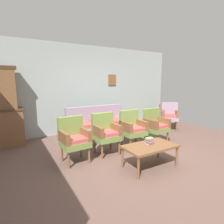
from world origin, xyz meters
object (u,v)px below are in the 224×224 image
coffee_table (150,148)px  book_stack_on_table (149,141)px  armchair_near_couch_end (132,127)px  armchair_row_middle (155,124)px  floor_vase_by_wall (162,114)px  floral_couch (100,127)px  armchair_near_cabinet (106,132)px  armchair_by_doorway (74,137)px  wingback_chair_by_fireplace (170,115)px

coffee_table → book_stack_on_table: size_ratio=6.74×
armchair_near_couch_end → armchair_row_middle: 0.69m
coffee_table → floor_vase_by_wall: (2.84, 2.51, -0.00)m
floral_couch → armchair_near_cabinet: size_ratio=1.98×
armchair_by_doorway → coffee_table: (1.15, -0.94, -0.12)m
floral_couch → wingback_chair_by_fireplace: (2.48, -0.28, 0.17)m
armchair_row_middle → coffee_table: (-1.04, -0.96, -0.12)m
floral_couch → floor_vase_by_wall: floral_couch is taller
armchair_row_middle → armchair_near_cabinet: bearing=178.3°
armchair_by_doorway → armchair_near_cabinet: same height
armchair_near_cabinet → wingback_chair_by_fireplace: (2.84, 0.75, 0.00)m
armchair_near_couch_end → floor_vase_by_wall: 2.92m
armchair_by_doorway → book_stack_on_table: bearing=-36.3°
book_stack_on_table → floor_vase_by_wall: floor_vase_by_wall is taller
floral_couch → armchair_row_middle: (1.08, -1.07, 0.17)m
floral_couch → wingback_chair_by_fireplace: 2.50m
armchair_row_middle → coffee_table: armchair_row_middle is taller
coffee_table → book_stack_on_table: bearing=59.3°
armchair_near_cabinet → coffee_table: (0.40, -1.00, -0.12)m
armchair_near_couch_end → floor_vase_by_wall: armchair_near_couch_end is taller
floor_vase_by_wall → armchair_row_middle: bearing=-139.3°
wingback_chair_by_fireplace → book_stack_on_table: wingback_chair_by_fireplace is taller
armchair_near_couch_end → armchair_row_middle: same height
floral_couch → armchair_row_middle: 1.53m
armchair_near_couch_end → wingback_chair_by_fireplace: (2.10, 0.74, 0.00)m
floral_couch → floor_vase_by_wall: size_ratio=2.37×
floral_couch → armchair_by_doorway: (-1.11, -1.09, 0.17)m
floral_couch → armchair_by_doorway: 1.56m
armchair_row_middle → floor_vase_by_wall: 2.39m
floor_vase_by_wall → armchair_near_cabinet: bearing=-155.1°
armchair_by_doorway → armchair_near_couch_end: size_ratio=1.00×
armchair_near_couch_end → floor_vase_by_wall: size_ratio=1.20×
coffee_table → floor_vase_by_wall: floor_vase_by_wall is taller
floral_couch → book_stack_on_table: size_ratio=11.99×
floral_couch → armchair_by_doorway: same height
floral_couch → armchair_row_middle: bearing=-45.0°
coffee_table → book_stack_on_table: 0.14m
armchair_near_couch_end → book_stack_on_table: (-0.30, -0.95, -0.01)m
armchair_by_doorway → armchair_row_middle: bearing=0.4°
armchair_near_cabinet → armchair_near_couch_end: (0.75, 0.01, 0.00)m
armchair_row_middle → wingback_chair_by_fireplace: bearing=29.6°
wingback_chair_by_fireplace → coffee_table: size_ratio=0.90×
coffee_table → armchair_row_middle: bearing=42.8°
coffee_table → floor_vase_by_wall: bearing=41.5°
armchair_row_middle → book_stack_on_table: (-1.00, -0.89, -0.01)m
coffee_table → floor_vase_by_wall: size_ratio=1.33×
armchair_by_doorway → armchair_near_couch_end: (1.49, 0.07, 0.00)m
armchair_near_cabinet → book_stack_on_table: (0.44, -0.93, -0.01)m
armchair_row_middle → wingback_chair_by_fireplace: 1.61m
armchair_near_couch_end → armchair_by_doorway: bearing=-177.3°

